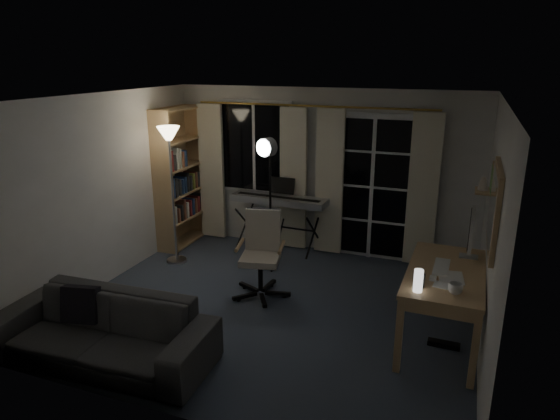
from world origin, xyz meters
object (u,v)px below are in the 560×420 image
object	(u,v)px
keyboard_piano	(279,201)
monitor	(471,231)
bookshelf	(177,181)
office_chair	(262,246)
studio_light	(267,163)
desk	(445,280)
torchiere_lamp	(170,154)
mug	(456,287)
sofa	(101,321)

from	to	relation	value
keyboard_piano	monitor	size ratio (longest dim) A/B	2.55
bookshelf	keyboard_piano	world-z (taller)	bookshelf
monitor	keyboard_piano	bearing A→B (deg)	154.79
office_chair	bookshelf	bearing A→B (deg)	135.91
keyboard_piano	studio_light	size ratio (longest dim) A/B	0.78
desk	monitor	world-z (taller)	monitor
bookshelf	keyboard_piano	xyz separation A→B (m)	(1.58, 0.22, -0.21)
keyboard_piano	office_chair	size ratio (longest dim) A/B	1.39
torchiere_lamp	mug	distance (m)	4.06
sofa	bookshelf	bearing A→B (deg)	105.83
torchiere_lamp	desk	bearing A→B (deg)	-13.13
bookshelf	sofa	size ratio (longest dim) A/B	0.98
desk	monitor	distance (m)	0.63
bookshelf	monitor	world-z (taller)	bookshelf
office_chair	keyboard_piano	bearing A→B (deg)	89.20
keyboard_piano	sofa	size ratio (longest dim) A/B	0.67
bookshelf	mug	xyz separation A→B (m)	(4.11, -2.03, -0.15)
bookshelf	keyboard_piano	size ratio (longest dim) A/B	1.46
office_chair	monitor	xyz separation A→B (m)	(2.34, 0.05, 0.47)
keyboard_piano	sofa	bearing A→B (deg)	-97.97
mug	studio_light	bearing A→B (deg)	146.84
office_chair	monitor	world-z (taller)	monitor
keyboard_piano	desk	xyz separation A→B (m)	(2.43, -1.75, -0.10)
bookshelf	torchiere_lamp	size ratio (longest dim) A/B	1.09
studio_light	desk	size ratio (longest dim) A/B	1.25
monitor	bookshelf	bearing A→B (deg)	166.70
monitor	torchiere_lamp	bearing A→B (deg)	175.10
bookshelf	studio_light	size ratio (longest dim) A/B	1.14
bookshelf	torchiere_lamp	xyz separation A→B (m)	(0.34, -0.67, 0.55)
torchiere_lamp	monitor	world-z (taller)	torchiere_lamp
office_chair	desk	bearing A→B (deg)	-23.38
bookshelf	office_chair	distance (m)	2.21
torchiere_lamp	mug	bearing A→B (deg)	-19.79
bookshelf	office_chair	bearing A→B (deg)	-32.13
torchiere_lamp	office_chair	bearing A→B (deg)	-16.71
bookshelf	studio_light	distance (m)	1.78
bookshelf	studio_light	xyz separation A→B (m)	(1.66, -0.43, 0.48)
bookshelf	monitor	size ratio (longest dim) A/B	3.73
mug	sofa	xyz separation A→B (m)	(-3.10, -1.00, -0.43)
keyboard_piano	bookshelf	bearing A→B (deg)	-170.08
office_chair	desk	distance (m)	2.18
studio_light	monitor	world-z (taller)	studio_light
keyboard_piano	monitor	xyz separation A→B (m)	(2.63, -1.30, 0.30)
keyboard_piano	mug	bearing A→B (deg)	-39.66
keyboard_piano	sofa	xyz separation A→B (m)	(-0.57, -3.25, -0.37)
mug	keyboard_piano	bearing A→B (deg)	138.39
office_chair	desk	xyz separation A→B (m)	(2.14, -0.40, 0.08)
sofa	office_chair	bearing A→B (deg)	63.09
monitor	mug	bearing A→B (deg)	-94.71
torchiere_lamp	desk	size ratio (longest dim) A/B	1.30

